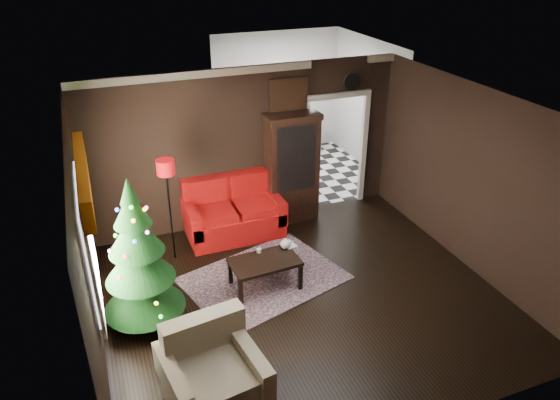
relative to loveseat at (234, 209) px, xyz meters
name	(u,v)px	position (x,y,z in m)	size (l,w,h in m)	color
floor	(302,297)	(0.40, -2.05, -0.50)	(5.50, 5.50, 0.00)	black
ceiling	(307,110)	(0.40, -2.05, 2.30)	(5.50, 5.50, 0.00)	white
wall_back	(246,148)	(0.40, 0.45, 0.90)	(5.50, 5.50, 0.00)	black
wall_front	(413,333)	(0.40, -4.55, 0.90)	(5.50, 5.50, 0.00)	black
wall_left	(86,253)	(-2.35, -2.05, 0.90)	(5.50, 5.50, 0.00)	black
wall_right	(473,180)	(3.15, -2.05, 0.90)	(5.50, 5.50, 0.00)	black
doorway	(334,153)	(2.10, 0.45, 0.55)	(1.10, 0.10, 2.10)	white
left_window	(88,240)	(-2.31, -1.85, 0.95)	(0.05, 1.60, 1.40)	white
valance	(83,176)	(-2.23, -1.85, 1.77)	(0.12, 2.10, 0.35)	#9D4B07
kitchen_floor	(301,174)	(2.10, 1.95, -0.50)	(3.00, 3.00, 0.00)	white
kitchen_window	(277,81)	(2.10, 3.40, 1.20)	(0.70, 0.06, 0.70)	white
rug	(264,278)	(0.03, -1.42, -0.49)	(2.25, 1.63, 0.01)	#5D3D4C
loveseat	(234,209)	(0.00, 0.00, 0.00)	(1.70, 0.90, 1.00)	maroon
curio_cabinet	(292,170)	(1.15, 0.22, 0.45)	(0.90, 0.45, 1.90)	black
floor_lamp	(170,213)	(-1.11, -0.35, 0.33)	(0.30, 0.30, 1.77)	black
christmas_tree	(138,256)	(-1.77, -1.77, 0.55)	(1.07, 1.07, 2.04)	black
armchair	(213,374)	(-1.27, -3.46, -0.04)	(1.00, 1.00, 1.02)	#D6B07A
coffee_table	(265,273)	(-0.01, -1.60, -0.27)	(0.99, 0.59, 0.45)	black
teapot	(285,244)	(0.38, -1.42, 0.04)	(0.17, 0.17, 0.16)	silver
cup_a	(259,251)	(-0.02, -1.37, -0.01)	(0.07, 0.07, 0.06)	white
cup_b	(259,251)	(-0.02, -1.37, -0.01)	(0.07, 0.07, 0.06)	white
book	(284,240)	(0.38, -1.37, 0.08)	(0.17, 0.02, 0.24)	tan
wall_clock	(352,81)	(2.35, 0.40, 1.88)	(0.32, 0.32, 0.06)	white
painting	(288,95)	(1.15, 0.41, 1.75)	(0.62, 0.05, 0.52)	#BF803E
kitchen_counter	(281,136)	(2.10, 3.15, -0.05)	(1.80, 0.60, 0.90)	white
kitchen_table	(294,165)	(1.80, 1.65, -0.12)	(0.70, 0.70, 0.75)	brown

